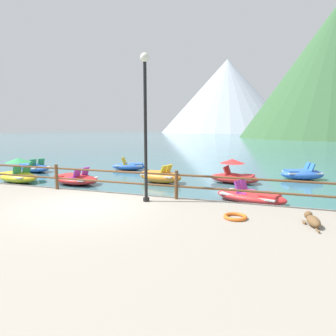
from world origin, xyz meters
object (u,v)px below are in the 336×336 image
dog_resting (312,220)px  pedal_boat_7 (34,167)px  pedal_boat_5 (302,174)px  pedal_boat_3 (76,179)px  pedal_boat_6 (234,175)px  lamp_post (145,115)px  pedal_boat_0 (251,196)px  pedal_boat_2 (130,166)px  pedal_boat_1 (160,176)px  pedal_boat_4 (18,174)px  life_ring (235,217)px

dog_resting → pedal_boat_7: (-14.74, 6.69, -0.27)m
dog_resting → pedal_boat_5: pedal_boat_5 is taller
pedal_boat_3 → pedal_boat_6: bearing=21.2°
pedal_boat_6 → pedal_boat_7: (-12.13, -0.27, -0.13)m
lamp_post → pedal_boat_0: bearing=38.0°
pedal_boat_2 → pedal_boat_3: pedal_boat_3 is taller
pedal_boat_1 → pedal_boat_3: pedal_boat_1 is taller
pedal_boat_2 → pedal_boat_3: size_ratio=0.94×
pedal_boat_3 → pedal_boat_7: size_ratio=0.91×
pedal_boat_0 → pedal_boat_3: pedal_boat_3 is taller
pedal_boat_2 → pedal_boat_4: bearing=-121.4°
life_ring → pedal_boat_1: size_ratio=0.24×
pedal_boat_0 → pedal_boat_1: 5.19m
pedal_boat_3 → lamp_post: bearing=-33.1°
dog_resting → pedal_boat_6: (-2.61, 6.96, -0.14)m
pedal_boat_0 → pedal_boat_5: 6.27m
pedal_boat_5 → life_ring: bearing=-105.3°
dog_resting → pedal_boat_1: pedal_boat_1 is taller
dog_resting → pedal_boat_2: 13.21m
pedal_boat_5 → lamp_post: bearing=-123.1°
dog_resting → life_ring: (-1.82, -0.07, -0.08)m
pedal_boat_0 → pedal_boat_3: 8.28m
dog_resting → pedal_boat_0: pedal_boat_0 is taller
lamp_post → pedal_boat_6: 7.05m
lamp_post → pedal_boat_0: size_ratio=1.61×
pedal_boat_4 → pedal_boat_5: size_ratio=1.05×
life_ring → dog_resting: bearing=2.2°
pedal_boat_5 → pedal_boat_7: (-15.43, -2.38, -0.04)m
pedal_boat_3 → dog_resting: bearing=-22.9°
dog_resting → pedal_boat_4: size_ratio=0.41×
pedal_boat_3 → pedal_boat_4: bearing=-170.3°
pedal_boat_1 → pedal_boat_2: bearing=134.5°
dog_resting → life_ring: 1.82m
pedal_boat_0 → pedal_boat_7: bearing=165.3°
pedal_boat_0 → pedal_boat_2: bearing=142.6°
dog_resting → pedal_boat_3: pedal_boat_3 is taller
life_ring → pedal_boat_0: 3.32m
pedal_boat_4 → pedal_boat_5: (13.55, 5.44, -0.11)m
pedal_boat_4 → pedal_boat_7: pedal_boat_4 is taller
pedal_boat_7 → dog_resting: bearing=-24.4°
pedal_boat_4 → pedal_boat_7: bearing=121.6°
pedal_boat_2 → pedal_boat_6: pedal_boat_6 is taller
pedal_boat_0 → pedal_boat_1: pedal_boat_1 is taller
lamp_post → pedal_boat_3: bearing=146.9°
life_ring → pedal_boat_4: 11.65m
lamp_post → pedal_boat_5: bearing=56.9°
pedal_boat_0 → pedal_boat_7: 13.59m
lamp_post → pedal_boat_2: size_ratio=1.85×
pedal_boat_0 → pedal_boat_1: (-4.49, 2.59, 0.07)m
pedal_boat_6 → pedal_boat_7: 12.14m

